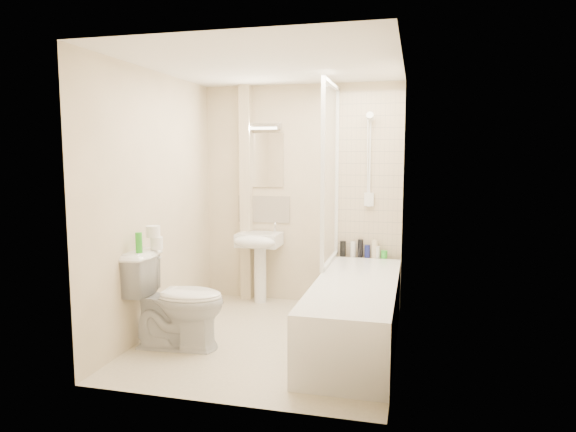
# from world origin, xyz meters

# --- Properties ---
(floor) EXTENTS (2.50, 2.50, 0.00)m
(floor) POSITION_xyz_m (0.00, 0.00, 0.00)
(floor) COLOR beige
(floor) RESTS_ON ground
(wall_back) EXTENTS (2.20, 0.02, 2.40)m
(wall_back) POSITION_xyz_m (0.00, 1.25, 1.20)
(wall_back) COLOR beige
(wall_back) RESTS_ON ground
(wall_left) EXTENTS (0.02, 2.50, 2.40)m
(wall_left) POSITION_xyz_m (-1.10, 0.00, 1.20)
(wall_left) COLOR beige
(wall_left) RESTS_ON ground
(wall_right) EXTENTS (0.02, 2.50, 2.40)m
(wall_right) POSITION_xyz_m (1.10, 0.00, 1.20)
(wall_right) COLOR beige
(wall_right) RESTS_ON ground
(ceiling) EXTENTS (2.20, 2.50, 0.02)m
(ceiling) POSITION_xyz_m (0.00, 0.00, 2.40)
(ceiling) COLOR white
(ceiling) RESTS_ON wall_back
(tile_back) EXTENTS (0.70, 0.01, 1.75)m
(tile_back) POSITION_xyz_m (0.75, 1.24, 1.42)
(tile_back) COLOR beige
(tile_back) RESTS_ON wall_back
(tile_right) EXTENTS (0.01, 2.10, 1.75)m
(tile_right) POSITION_xyz_m (1.09, 0.07, 1.42)
(tile_right) COLOR beige
(tile_right) RESTS_ON wall_right
(pipe_boxing) EXTENTS (0.12, 0.12, 2.40)m
(pipe_boxing) POSITION_xyz_m (-0.62, 1.19, 1.20)
(pipe_boxing) COLOR beige
(pipe_boxing) RESTS_ON ground
(splashback) EXTENTS (0.60, 0.02, 0.30)m
(splashback) POSITION_xyz_m (-0.43, 1.24, 1.03)
(splashback) COLOR beige
(splashback) RESTS_ON wall_back
(mirror) EXTENTS (0.46, 0.01, 0.60)m
(mirror) POSITION_xyz_m (-0.43, 1.24, 1.58)
(mirror) COLOR white
(mirror) RESTS_ON wall_back
(strip_light) EXTENTS (0.42, 0.07, 0.07)m
(strip_light) POSITION_xyz_m (-0.43, 1.22, 1.95)
(strip_light) COLOR silver
(strip_light) RESTS_ON wall_back
(bathtub) EXTENTS (0.70, 2.10, 0.55)m
(bathtub) POSITION_xyz_m (0.75, 0.07, 0.29)
(bathtub) COLOR white
(bathtub) RESTS_ON ground
(shower_screen) EXTENTS (0.04, 0.92, 1.80)m
(shower_screen) POSITION_xyz_m (0.40, 0.80, 1.45)
(shower_screen) COLOR white
(shower_screen) RESTS_ON bathtub
(shower_fixture) EXTENTS (0.10, 0.16, 0.99)m
(shower_fixture) POSITION_xyz_m (0.75, 1.19, 1.55)
(shower_fixture) COLOR white
(shower_fixture) RESTS_ON wall_back
(pedestal_sink) EXTENTS (0.46, 0.45, 0.90)m
(pedestal_sink) POSITION_xyz_m (-0.43, 1.01, 0.63)
(pedestal_sink) COLOR white
(pedestal_sink) RESTS_ON ground
(bottle_black_a) EXTENTS (0.07, 0.07, 0.17)m
(bottle_black_a) POSITION_xyz_m (0.48, 1.16, 0.63)
(bottle_black_a) COLOR black
(bottle_black_a) RESTS_ON bathtub
(bottle_white_a) EXTENTS (0.06, 0.06, 0.16)m
(bottle_white_a) POSITION_xyz_m (0.59, 1.16, 0.63)
(bottle_white_a) COLOR silver
(bottle_white_a) RESTS_ON bathtub
(bottle_black_b) EXTENTS (0.06, 0.06, 0.19)m
(bottle_black_b) POSITION_xyz_m (0.67, 1.16, 0.65)
(bottle_black_b) COLOR black
(bottle_black_b) RESTS_ON bathtub
(bottle_blue) EXTENTS (0.06, 0.06, 0.13)m
(bottle_blue) POSITION_xyz_m (0.74, 1.16, 0.62)
(bottle_blue) COLOR navy
(bottle_blue) RESTS_ON bathtub
(bottle_cream) EXTENTS (0.06, 0.06, 0.19)m
(bottle_cream) POSITION_xyz_m (0.82, 1.16, 0.65)
(bottle_cream) COLOR beige
(bottle_cream) RESTS_ON bathtub
(bottle_white_b) EXTENTS (0.06, 0.06, 0.13)m
(bottle_white_b) POSITION_xyz_m (0.85, 1.16, 0.61)
(bottle_white_b) COLOR silver
(bottle_white_b) RESTS_ON bathtub
(bottle_green) EXTENTS (0.07, 0.07, 0.08)m
(bottle_green) POSITION_xyz_m (0.92, 1.16, 0.59)
(bottle_green) COLOR green
(bottle_green) RESTS_ON bathtub
(toilet) EXTENTS (0.59, 0.88, 0.83)m
(toilet) POSITION_xyz_m (-0.72, -0.38, 0.41)
(toilet) COLOR white
(toilet) RESTS_ON ground
(toilet_roll_lower) EXTENTS (0.11, 0.11, 0.11)m
(toilet_roll_lower) POSITION_xyz_m (-0.94, -0.30, 0.88)
(toilet_roll_lower) COLOR white
(toilet_roll_lower) RESTS_ON toilet
(toilet_roll_upper) EXTENTS (0.12, 0.12, 0.10)m
(toilet_roll_upper) POSITION_xyz_m (-0.97, -0.31, 0.98)
(toilet_roll_upper) COLOR white
(toilet_roll_upper) RESTS_ON toilet_roll_lower
(green_bottle) EXTENTS (0.06, 0.06, 0.17)m
(green_bottle) POSITION_xyz_m (-1.00, -0.49, 0.91)
(green_bottle) COLOR green
(green_bottle) RESTS_ON toilet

